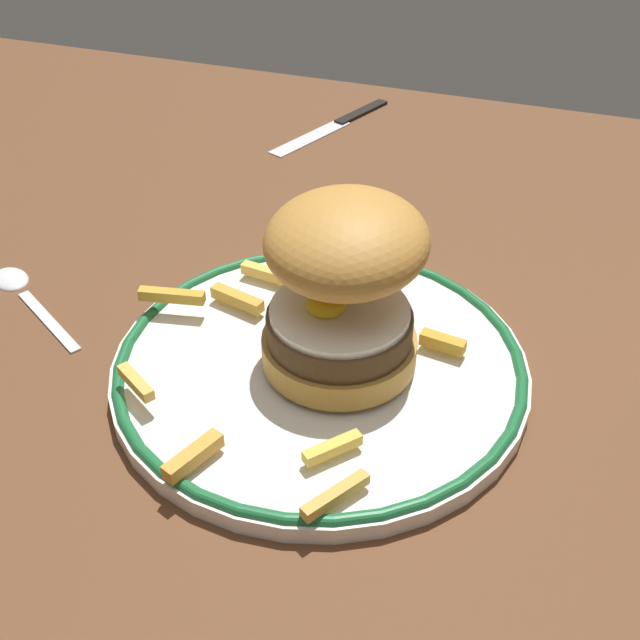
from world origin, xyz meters
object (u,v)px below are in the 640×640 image
Objects in this scene: spoon at (17,284)px; knife at (341,121)px; dinner_plate at (320,365)px; burger at (343,282)px.

knife is at bearing 69.95° from spoon.
dinner_plate is 2.23× the size of spoon.
dinner_plate is 1.58× the size of knife.
burger is 0.71× the size of knife.
burger is 41.10cm from knife.
knife is at bearing 108.15° from burger.
spoon is (-25.26, 1.81, -0.48)cm from dinner_plate.
knife is 1.41× the size of spoon.
dinner_plate is 2.22× the size of burger.
knife is (-12.63, 38.51, -6.80)cm from burger.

